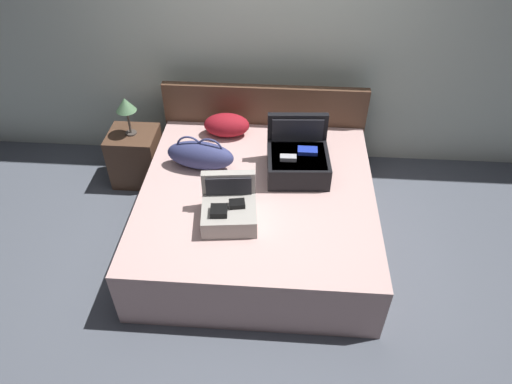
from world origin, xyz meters
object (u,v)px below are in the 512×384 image
at_px(nightstand, 136,157).
at_px(table_lamp, 126,106).
at_px(hard_case_medium, 229,209).
at_px(pillow_near_headboard, 227,125).
at_px(bed, 257,213).
at_px(hard_case_large, 298,159).
at_px(duffel_bag, 200,155).

height_order(nightstand, table_lamp, table_lamp).
bearing_deg(hard_case_medium, nightstand, 128.31).
height_order(pillow_near_headboard, table_lamp, table_lamp).
bearing_deg(pillow_near_headboard, nightstand, -175.85).
relative_size(bed, table_lamp, 5.19).
distance_m(bed, table_lamp, 1.49).
relative_size(hard_case_large, nightstand, 1.00).
distance_m(bed, hard_case_medium, 0.52).
xyz_separation_m(hard_case_large, hard_case_medium, (-0.49, -0.60, -0.03)).
height_order(duffel_bag, table_lamp, table_lamp).
relative_size(hard_case_medium, nightstand, 0.82).
distance_m(bed, duffel_bag, 0.67).
bearing_deg(bed, pillow_near_headboard, 113.53).
xyz_separation_m(hard_case_medium, table_lamp, (-1.02, 1.03, 0.20)).
distance_m(hard_case_medium, duffel_bag, 0.68).
bearing_deg(pillow_near_headboard, duffel_bag, -107.78).
distance_m(hard_case_large, duffel_bag, 0.79).
relative_size(bed, hard_case_medium, 4.39).
height_order(hard_case_large, hard_case_medium, hard_case_large).
height_order(bed, hard_case_large, hard_case_large).
bearing_deg(duffel_bag, table_lamp, 149.10).
relative_size(pillow_near_headboard, table_lamp, 1.13).
bearing_deg(hard_case_large, duffel_bag, 175.48).
xyz_separation_m(hard_case_medium, nightstand, (-1.02, 1.03, -0.35)).
distance_m(duffel_bag, table_lamp, 0.85).
bearing_deg(table_lamp, bed, -29.93).
relative_size(hard_case_large, pillow_near_headboard, 1.27).
height_order(hard_case_medium, pillow_near_headboard, hard_case_medium).
relative_size(hard_case_large, hard_case_medium, 1.21).
bearing_deg(table_lamp, hard_case_medium, -45.42).
distance_m(duffel_bag, pillow_near_headboard, 0.51).
bearing_deg(hard_case_medium, pillow_near_headboard, 91.41).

